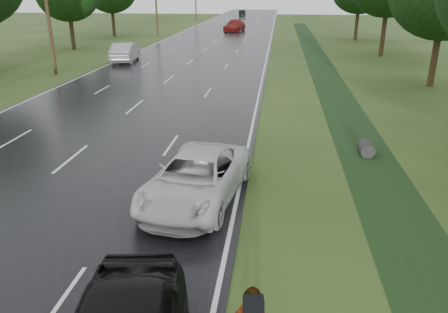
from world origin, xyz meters
TOP-DOWN VIEW (x-y plane):
  - road at (0.00, 45.00)m, footprint 14.00×180.00m
  - edge_stripe_east at (6.75, 45.00)m, footprint 0.12×180.00m
  - edge_stripe_west at (-6.75, 45.00)m, footprint 0.12×180.00m
  - center_line at (0.00, 45.00)m, footprint 0.12×180.00m
  - drainage_ditch at (11.50, 18.71)m, footprint 2.20×120.00m
  - utility_pole_mid at (-9.20, 25.00)m, footprint 1.60×0.26m
  - white_pickup at (5.50, 5.09)m, footprint 3.24×5.67m
  - silver_sedan at (-5.80, 31.52)m, footprint 2.37×5.29m
  - far_car_red at (1.00, 62.19)m, footprint 3.32×6.10m
  - far_car_dark at (-1.00, 100.70)m, footprint 1.55×4.18m

SIDE VIEW (x-z plane):
  - road at x=0.00m, z-range 0.00..0.04m
  - drainage_ditch at x=11.50m, z-range -0.24..0.32m
  - edge_stripe_east at x=6.75m, z-range 0.04..0.05m
  - edge_stripe_west at x=-6.75m, z-range 0.04..0.05m
  - center_line at x=0.00m, z-range 0.04..0.05m
  - far_car_dark at x=-1.00m, z-range 0.04..1.41m
  - white_pickup at x=5.50m, z-range 0.04..1.53m
  - far_car_red at x=1.00m, z-range 0.04..1.72m
  - silver_sedan at x=-5.80m, z-range 0.04..1.73m
  - utility_pole_mid at x=-9.20m, z-range 0.20..10.20m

